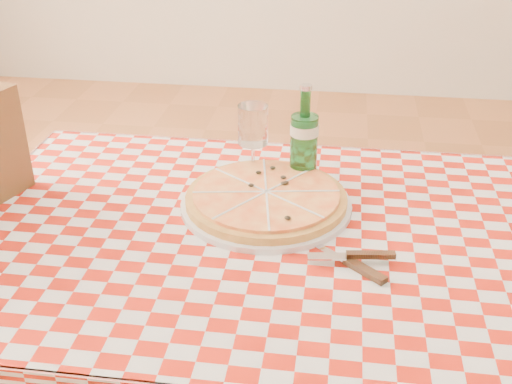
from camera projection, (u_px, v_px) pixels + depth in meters
The scene contains 6 objects.
dining_table at pixel (261, 270), 1.39m from camera, with size 1.20×0.80×0.75m.
tablecloth at pixel (261, 233), 1.35m from camera, with size 1.30×0.90×0.01m, color #9A1609.
pizza_plate at pixel (266, 198), 1.42m from camera, with size 0.38×0.38×0.05m, color #BF7F3F, non-canonical shape.
water_bottle at pixel (304, 134), 1.49m from camera, with size 0.07×0.07×0.24m, color #196426, non-canonical shape.
wine_glass at pixel (253, 142), 1.52m from camera, with size 0.07×0.07×0.18m, color silver, non-canonical shape.
cutlery at pixel (346, 257), 1.24m from camera, with size 0.24×0.20×0.03m, color silver, non-canonical shape.
Camera 1 is at (0.15, -1.13, 1.48)m, focal length 45.00 mm.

